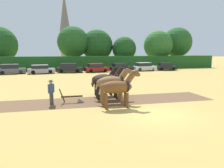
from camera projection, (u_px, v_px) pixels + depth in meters
ground_plane at (157, 115)px, 12.78m from camera, size 240.00×240.00×0.00m
plowed_furrow_strip at (63, 103)px, 15.61m from camera, size 22.60×3.76×0.01m
hedgerow at (85, 63)px, 42.66m from camera, size 56.95×1.46×2.71m
tree_center_left at (73, 42)px, 46.80m from camera, size 6.70×6.70×8.98m
tree_center at (97, 45)px, 49.00m from camera, size 7.04×7.04×8.47m
tree_center_right at (124, 49)px, 48.62m from camera, size 5.32×5.32×6.87m
tree_right at (158, 45)px, 50.67m from camera, size 6.72×6.72×8.38m
tree_far_right at (177, 42)px, 53.84m from camera, size 7.20×7.20×9.45m
church_spire at (65, 27)px, 66.34m from camera, size 3.24×3.24×21.04m
draft_horse_lead_left at (118, 87)px, 14.18m from camera, size 2.89×0.90×2.49m
draft_horse_lead_right at (113, 83)px, 15.53m from camera, size 2.81×1.03×2.54m
draft_horse_trail_left at (108, 81)px, 16.89m from camera, size 2.88×1.03×2.51m
draft_horse_trail_right at (105, 79)px, 18.26m from camera, size 2.67×0.97×2.46m
plow at (74, 98)px, 15.74m from camera, size 1.74×0.47×1.13m
farmer_at_plow at (51, 90)px, 15.06m from camera, size 0.44×0.58×1.72m
farmer_beside_team at (104, 82)px, 20.23m from camera, size 0.34×0.61×1.56m
parked_car_left at (11, 69)px, 35.53m from camera, size 4.60×2.43×1.59m
parked_car_center_left at (41, 69)px, 36.05m from camera, size 4.48×2.30×1.46m
parked_car_center at (69, 68)px, 37.87m from camera, size 4.63×2.48×1.60m
parked_car_center_right at (96, 68)px, 38.59m from camera, size 4.43×2.40×1.52m
parked_car_right at (121, 67)px, 40.03m from camera, size 4.48×2.49×1.53m
parked_car_far_right at (144, 67)px, 41.27m from camera, size 4.60×2.17×1.56m
parked_car_end_right at (166, 67)px, 42.32m from camera, size 4.08×2.38×1.49m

